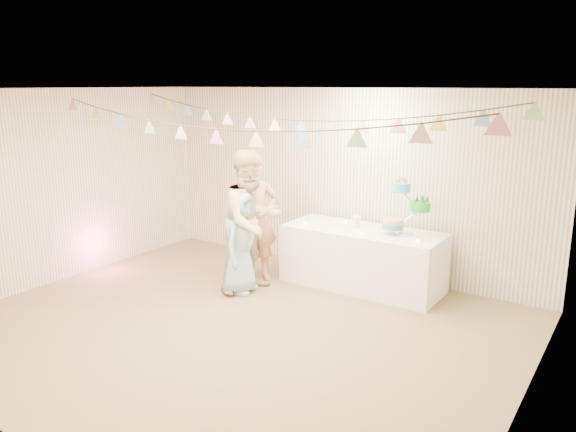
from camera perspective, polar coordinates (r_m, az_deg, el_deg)
The scene contains 23 objects.
floor at distance 6.41m, azimuth -5.54°, elevation -11.22°, with size 6.00×6.00×0.00m, color brown.
ceiling at distance 5.84m, azimuth -6.13°, elevation 12.70°, with size 6.00×6.00×0.00m, color silver.
back_wall at distance 8.04m, azimuth 5.50°, elevation 3.55°, with size 6.00×6.00×0.00m, color white.
front_wall at distance 4.43m, azimuth -26.80°, elevation -6.00°, with size 6.00×6.00×0.00m, color white.
left_wall at distance 8.19m, azimuth -22.35°, elevation 2.78°, with size 5.00×5.00×0.00m, color white.
right_wall at distance 4.76m, azimuth 23.55°, elevation -4.37°, with size 5.00×5.00×0.00m, color white.
table at distance 7.54m, azimuth 7.55°, elevation -4.26°, with size 2.10×0.84×0.79m, color white.
cake_stand at distance 7.19m, azimuth 11.83°, elevation 0.48°, with size 0.61×0.36×0.69m, color silver, non-canonical shape.
cake_bottom at distance 7.25m, azimuth 10.46°, elevation -1.44°, with size 0.31×0.31×0.15m, color #2990C0, non-canonical shape.
cake_middle at distance 7.21m, azimuth 13.43°, elevation 0.54°, with size 0.27×0.27×0.22m, color green, non-canonical shape.
cake_top_tier at distance 7.13m, azimuth 11.40°, elevation 2.72°, with size 0.25×0.25×0.19m, color #4BBCEC, non-canonical shape.
platter at distance 7.69m, azimuth 3.15°, elevation -0.98°, with size 0.35×0.35×0.02m, color white.
posy at distance 7.52m, azimuth 6.92°, elevation -0.79°, with size 0.15×0.15×0.17m, color white, non-canonical shape.
person_adult_a at distance 7.61m, azimuth -3.33°, elevation -0.32°, with size 0.63×0.41×1.73m, color tan.
person_adult_b at distance 7.23m, azimuth -3.72°, elevation -0.56°, with size 0.90×0.70×1.85m, color #DCBB87.
person_child at distance 7.22m, azimuth -4.87°, elevation -2.68°, with size 0.66×0.43×1.34m, color #8DB2C8.
bunting_back at distance 6.73m, azimuth -0.02°, elevation 10.71°, with size 5.60×1.10×0.40m, color pink, non-canonical shape.
bunting_front at distance 5.69m, azimuth -7.35°, elevation 9.83°, with size 5.60×0.90×0.36m, color #72A5E5, non-canonical shape.
tealight_0 at distance 7.67m, azimuth 1.78°, elevation -0.67°, with size 0.04×0.04×0.03m, color #FFD88C.
tealight_1 at distance 7.74m, azimuth 5.90°, elevation -0.61°, with size 0.04×0.04×0.03m, color #FFD88C.
tealight_2 at distance 7.20m, azimuth 7.60°, elevation -1.73°, with size 0.04×0.04×0.03m, color #FFD88C.
tealight_3 at distance 7.49m, azimuth 10.79°, elevation -1.25°, with size 0.04×0.04×0.03m, color #FFD88C.
tealight_4 at distance 6.96m, azimuth 13.08°, elevation -2.47°, with size 0.04×0.04×0.03m, color #FFD88C.
Camera 1 is at (3.70, -4.51, 2.65)m, focal length 35.00 mm.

